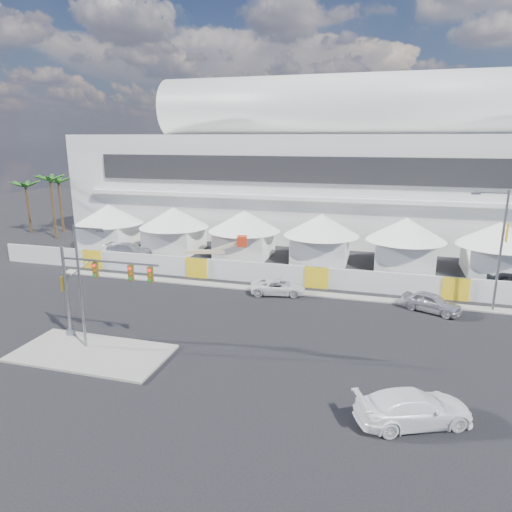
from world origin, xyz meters
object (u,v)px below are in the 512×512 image
(lot_car_c, at_px, (129,250))
(traffic_mast, at_px, (88,289))
(boom_lift, at_px, (200,262))
(streetlight_curb, at_px, (499,243))
(streetlight_median, at_px, (82,279))
(sedan_silver, at_px, (431,302))
(pickup_curb, at_px, (278,287))
(pickup_near, at_px, (413,408))

(lot_car_c, distance_m, traffic_mast, 23.09)
(lot_car_c, relative_size, boom_lift, 0.70)
(boom_lift, bearing_deg, streetlight_curb, -21.34)
(streetlight_median, bearing_deg, sedan_silver, 30.64)
(sedan_silver, relative_size, pickup_curb, 0.95)
(pickup_curb, xyz_separation_m, boom_lift, (-9.42, 4.52, 0.36))
(traffic_mast, bearing_deg, streetlight_median, -63.92)
(streetlight_curb, bearing_deg, streetlight_median, -151.32)
(lot_car_c, height_order, traffic_mast, traffic_mast)
(sedan_silver, bearing_deg, lot_car_c, 99.33)
(sedan_silver, relative_size, lot_car_c, 0.84)
(traffic_mast, relative_size, streetlight_median, 0.91)
(pickup_curb, relative_size, boom_lift, 0.62)
(pickup_curb, bearing_deg, traffic_mast, 128.71)
(pickup_near, height_order, lot_car_c, pickup_near)
(traffic_mast, xyz_separation_m, boom_lift, (0.85, 17.26, -2.66))
(streetlight_median, xyz_separation_m, boom_lift, (0.20, 18.58, -3.84))
(sedan_silver, height_order, streetlight_curb, streetlight_curb)
(pickup_curb, distance_m, boom_lift, 10.45)
(pickup_curb, distance_m, streetlight_curb, 18.18)
(pickup_near, bearing_deg, traffic_mast, 54.83)
(lot_car_c, xyz_separation_m, boom_lift, (10.39, -3.57, 0.24))
(pickup_curb, bearing_deg, boom_lift, 51.94)
(lot_car_c, relative_size, streetlight_median, 0.67)
(pickup_curb, relative_size, streetlight_median, 0.59)
(sedan_silver, relative_size, traffic_mast, 0.61)
(sedan_silver, distance_m, lot_car_c, 33.81)
(pickup_curb, bearing_deg, sedan_silver, -105.83)
(streetlight_median, bearing_deg, lot_car_c, 114.68)
(pickup_curb, xyz_separation_m, traffic_mast, (-10.27, -12.74, 3.02))
(sedan_silver, xyz_separation_m, streetlight_curb, (4.64, 1.52, 4.87))
(boom_lift, bearing_deg, pickup_near, -59.97)
(streetlight_median, bearing_deg, boom_lift, 89.37)
(sedan_silver, bearing_deg, traffic_mast, 141.92)
(pickup_near, bearing_deg, boom_lift, 19.12)
(pickup_curb, xyz_separation_m, lot_car_c, (-19.80, 8.09, 0.12))
(sedan_silver, bearing_deg, boom_lift, 101.16)
(lot_car_c, distance_m, boom_lift, 10.99)
(lot_car_c, distance_m, streetlight_median, 24.72)
(pickup_near, xyz_separation_m, boom_lift, (-20.15, 21.30, 0.20))
(pickup_near, height_order, streetlight_curb, streetlight_curb)
(traffic_mast, xyz_separation_m, streetlight_curb, (27.73, 13.50, 1.96))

